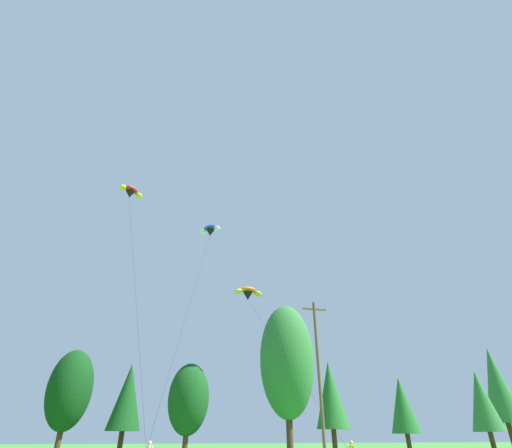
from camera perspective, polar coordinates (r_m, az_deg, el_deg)
treeline_tree_d at (r=48.39m, az=-26.21°, el=-21.44°), size 4.58×4.58×10.30m
treeline_tree_e at (r=47.72m, az=-18.79°, el=-23.35°), size 3.60×3.60×9.08m
treeline_tree_f at (r=43.21m, az=-10.10°, el=-24.46°), size 4.14×4.14×8.65m
treeline_tree_g at (r=44.60m, az=4.67°, el=-19.69°), size 5.93×5.93×15.29m
treeline_tree_h at (r=50.02m, az=11.14°, el=-23.83°), size 3.79×3.79×9.93m
treeline_tree_i at (r=53.42m, az=21.16°, el=-24.02°), size 3.42×3.42×8.27m
treeline_tree_j at (r=56.84m, az=30.83°, el=-21.85°), size 3.56×3.56×8.93m
treeline_tree_k at (r=66.61m, az=32.50°, el=-19.63°), size 4.49×4.49×13.15m
utility_pole at (r=33.99m, az=9.46°, el=-21.19°), size 2.20×0.26×12.42m
parafoil_kite_high_blue_white at (r=42.18m, az=-6.92°, el=-0.97°), size 5.19×12.57×21.23m
parafoil_kite_mid_orange at (r=43.27m, az=-1.20°, el=-10.34°), size 4.23×16.92×15.50m
parafoil_kite_far_red_yellow at (r=40.99m, az=-18.35°, el=4.57°), size 5.98×9.87×23.26m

